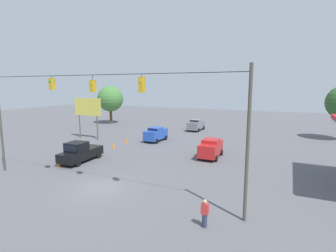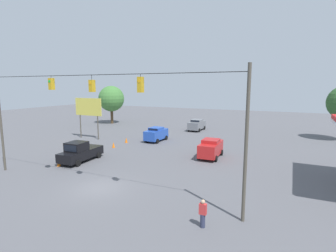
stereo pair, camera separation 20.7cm
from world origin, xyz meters
name	(u,v)px [view 1 (the left image)]	position (x,y,z in m)	size (l,w,h in m)	color
ground_plane	(100,188)	(0.00, 0.00, 0.00)	(140.00, 140.00, 0.00)	#56565B
overhead_signal_span	(95,116)	(-0.05, 0.32, 5.59)	(21.66, 0.38, 8.94)	#4C473D
pickup_truck_black_parked_shoulder	(80,152)	(6.49, -4.81, 0.97)	(2.34, 5.12, 2.12)	black
sedan_grey_withflow_deep	(196,125)	(1.93, -27.94, 1.01)	(2.12, 4.47, 1.93)	slate
sedan_blue_withflow_far	(156,134)	(4.13, -17.03, 1.02)	(2.07, 4.12, 1.96)	#234CB2
sedan_red_oncoming_far	(211,148)	(-5.22, -12.02, 1.05)	(2.17, 4.30, 2.02)	red
traffic_cone_nearest	(59,163)	(7.19, -2.67, 0.35)	(0.37, 0.37, 0.70)	orange
traffic_cone_second	(80,156)	(7.10, -5.42, 0.35)	(0.37, 0.37, 0.70)	orange
traffic_cone_third	(96,150)	(7.30, -8.25, 0.35)	(0.37, 0.37, 0.70)	orange
traffic_cone_fourth	(113,145)	(7.12, -11.20, 0.35)	(0.37, 0.37, 0.70)	orange
traffic_cone_fifth	(126,140)	(7.35, -14.32, 0.35)	(0.37, 0.37, 0.70)	orange
roadside_billboard	(88,109)	(13.90, -14.42, 4.36)	(4.71, 0.16, 5.95)	#4C473D
pedestrian	(205,213)	(-8.85, 1.96, 0.80)	(0.40, 0.28, 1.60)	#2D334C
tree_horizon_right	(110,99)	(20.52, -28.46, 5.08)	(5.19, 5.19, 7.70)	#4C3823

